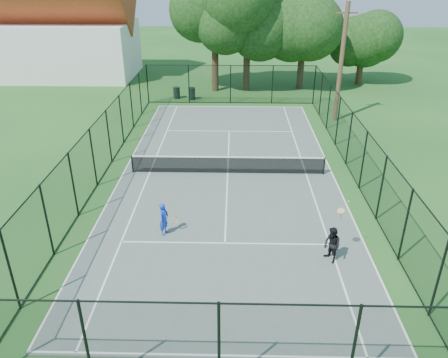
{
  "coord_description": "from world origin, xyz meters",
  "views": [
    {
      "loc": [
        0.31,
        -20.67,
        9.95
      ],
      "look_at": [
        -0.12,
        -3.0,
        1.2
      ],
      "focal_mm": 35.0,
      "sensor_mm": 36.0,
      "label": 1
    }
  ],
  "objects_px": {
    "trash_bin_left": "(177,93)",
    "utility_pole": "(341,63)",
    "tennis_net": "(228,164)",
    "player_blue": "(164,219)",
    "trash_bin_right": "(192,94)",
    "player_black": "(332,245)"
  },
  "relations": [
    {
      "from": "utility_pole",
      "to": "player_black",
      "type": "xyz_separation_m",
      "value": [
        -3.49,
        -16.44,
        -3.22
      ]
    },
    {
      "from": "tennis_net",
      "to": "player_blue",
      "type": "xyz_separation_m",
      "value": [
        -2.47,
        -5.77,
        0.18
      ]
    },
    {
      "from": "tennis_net",
      "to": "trash_bin_left",
      "type": "height_order",
      "value": "tennis_net"
    },
    {
      "from": "utility_pole",
      "to": "trash_bin_left",
      "type": "bearing_deg",
      "value": 155.98
    },
    {
      "from": "utility_pole",
      "to": "player_blue",
      "type": "bearing_deg",
      "value": -123.77
    },
    {
      "from": "tennis_net",
      "to": "utility_pole",
      "type": "height_order",
      "value": "utility_pole"
    },
    {
      "from": "player_blue",
      "to": "player_black",
      "type": "xyz_separation_m",
      "value": [
        6.38,
        -1.67,
        0.01
      ]
    },
    {
      "from": "trash_bin_right",
      "to": "player_black",
      "type": "height_order",
      "value": "player_black"
    },
    {
      "from": "tennis_net",
      "to": "player_black",
      "type": "height_order",
      "value": "player_black"
    },
    {
      "from": "tennis_net",
      "to": "player_black",
      "type": "bearing_deg",
      "value": -62.21
    },
    {
      "from": "tennis_net",
      "to": "player_blue",
      "type": "bearing_deg",
      "value": -113.15
    },
    {
      "from": "trash_bin_left",
      "to": "utility_pole",
      "type": "xyz_separation_m",
      "value": [
        11.82,
        -5.27,
        3.52
      ]
    },
    {
      "from": "tennis_net",
      "to": "player_black",
      "type": "relative_size",
      "value": 4.3
    },
    {
      "from": "player_black",
      "to": "player_blue",
      "type": "bearing_deg",
      "value": 165.37
    },
    {
      "from": "trash_bin_right",
      "to": "player_blue",
      "type": "bearing_deg",
      "value": -88.05
    },
    {
      "from": "player_blue",
      "to": "trash_bin_right",
      "type": "bearing_deg",
      "value": 91.95
    },
    {
      "from": "trash_bin_right",
      "to": "player_black",
      "type": "distance_m",
      "value": 22.52
    },
    {
      "from": "tennis_net",
      "to": "trash_bin_left",
      "type": "relative_size",
      "value": 10.87
    },
    {
      "from": "trash_bin_left",
      "to": "player_blue",
      "type": "height_order",
      "value": "player_blue"
    },
    {
      "from": "trash_bin_right",
      "to": "utility_pole",
      "type": "bearing_deg",
      "value": -25.14
    },
    {
      "from": "tennis_net",
      "to": "player_black",
      "type": "distance_m",
      "value": 8.41
    },
    {
      "from": "trash_bin_right",
      "to": "player_black",
      "type": "xyz_separation_m",
      "value": [
        7.06,
        -21.39,
        0.26
      ]
    }
  ]
}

